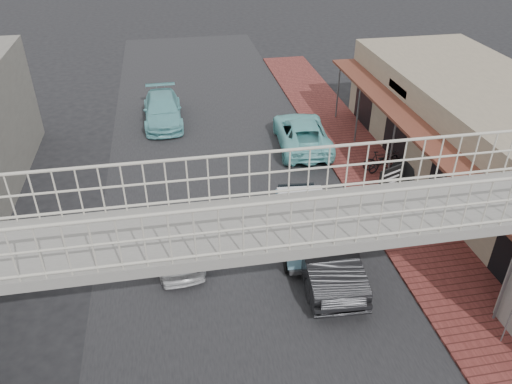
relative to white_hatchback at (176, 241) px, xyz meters
name	(u,v)px	position (x,y,z in m)	size (l,w,h in m)	color
ground	(248,281)	(2.22, -1.72, -0.64)	(120.00, 120.00, 0.00)	black
road_strip	(248,281)	(2.22, -1.72, -0.64)	(10.00, 60.00, 0.01)	black
sidewalk	(397,209)	(8.72, 1.28, -0.59)	(3.00, 40.00, 0.10)	brown
shophouse_row	(497,144)	(13.19, 2.28, 1.37)	(7.20, 18.00, 4.00)	gray
footbridge	(276,295)	(2.22, -5.72, 2.54)	(16.40, 2.40, 6.34)	gray
white_hatchback	(176,241)	(0.00, 0.00, 0.00)	(1.51, 3.76, 1.28)	white
dark_sedan	(324,249)	(4.82, -1.53, 0.18)	(1.75, 5.01, 1.65)	black
angkot_curb	(302,133)	(6.42, 7.42, 0.07)	(2.35, 5.10, 1.42)	#7DD8D9
angkot_far	(163,110)	(-0.16, 11.52, 0.06)	(1.96, 4.82, 1.40)	#74C3C9
angkot_van	(304,222)	(4.44, -0.33, 0.49)	(1.95, 3.75, 1.78)	black
motorcycle_near	(384,161)	(9.35, 4.28, -0.08)	(0.61, 1.76, 0.92)	black
motorcycle_far	(380,161)	(9.19, 4.32, -0.08)	(0.43, 1.53, 0.92)	black
arrow_sign	(406,173)	(8.11, -0.03, 1.86)	(1.79, 1.21, 2.97)	#59595B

